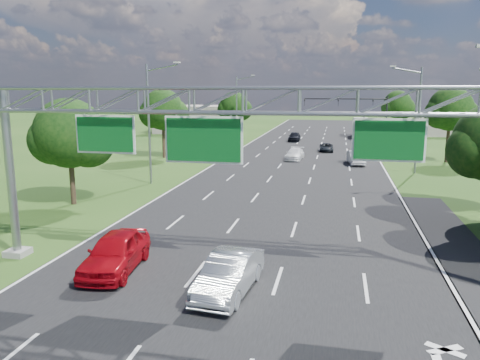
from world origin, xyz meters
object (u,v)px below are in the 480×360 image
(sign_gantry, at_px, (246,115))
(box_truck, at_px, (361,128))
(red_coupe, at_px, (116,252))
(traffic_signal, at_px, (362,109))
(silver_sedan, at_px, (229,274))

(sign_gantry, bearing_deg, box_truck, 83.07)
(red_coupe, bearing_deg, box_truck, 72.39)
(traffic_signal, bearing_deg, box_truck, 87.19)
(red_coupe, relative_size, box_truck, 0.61)
(sign_gantry, xyz_separation_m, box_truck, (7.63, 62.82, -5.39))
(silver_sedan, xyz_separation_m, box_truck, (7.91, 64.84, 0.72))
(traffic_signal, height_order, red_coupe, traffic_signal)
(traffic_signal, distance_m, red_coupe, 55.51)
(silver_sedan, relative_size, box_truck, 0.57)
(silver_sedan, distance_m, box_truck, 65.33)
(red_coupe, distance_m, box_truck, 65.03)
(sign_gantry, height_order, traffic_signal, sign_gantry)
(traffic_signal, height_order, silver_sedan, traffic_signal)
(red_coupe, distance_m, silver_sedan, 5.58)
(box_truck, bearing_deg, sign_gantry, -96.52)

